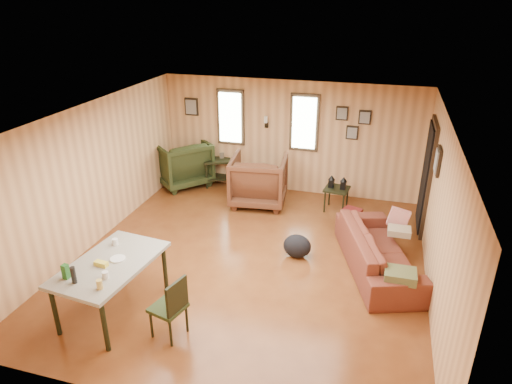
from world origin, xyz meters
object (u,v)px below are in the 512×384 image
side_table (337,187)px  dining_table (110,267)px  recliner_green (182,161)px  sofa (379,245)px  recliner_brown (259,178)px  end_table (217,167)px

side_table → dining_table: size_ratio=0.45×
side_table → recliner_green: bearing=173.4°
side_table → dining_table: dining_table is taller
sofa → recliner_brown: bearing=34.3°
recliner_brown → side_table: recliner_brown is taller
sofa → recliner_green: size_ratio=1.98×
sofa → dining_table: dining_table is taller
recliner_brown → dining_table: bearing=69.6°
end_table → side_table: (2.74, -0.60, 0.07)m
recliner_green → sofa: bearing=103.7°
sofa → recliner_green: recliner_green is taller
end_table → dining_table: size_ratio=0.47×
end_table → side_table: 2.80m
recliner_brown → side_table: size_ratio=1.53×
dining_table → side_table: bearing=64.0°
sofa → recliner_brown: size_ratio=1.99×
dining_table → recliner_green: bearing=108.6°
sofa → recliner_brown: recliner_brown is taller
sofa → end_table: bearing=36.1°
dining_table → sofa: bearing=37.5°
side_table → sofa: bearing=-65.6°
recliner_green → end_table: bearing=146.1°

